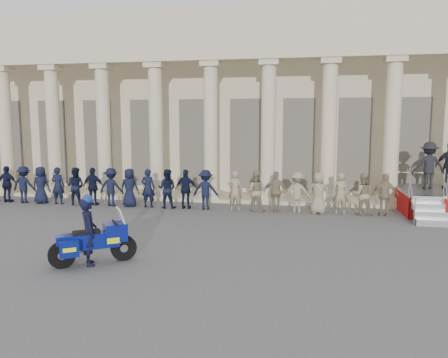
{
  "coord_description": "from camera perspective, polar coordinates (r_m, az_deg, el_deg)",
  "views": [
    {
      "loc": [
        2.87,
        -11.43,
        3.59
      ],
      "look_at": [
        0.1,
        3.68,
        1.6
      ],
      "focal_mm": 35.0,
      "sensor_mm": 36.0,
      "label": 1
    }
  ],
  "objects": [
    {
      "name": "building",
      "position": [
        26.35,
        4.19,
        9.39
      ],
      "size": [
        40.0,
        12.5,
        9.0
      ],
      "color": "#C3B592",
      "rests_on": "ground"
    },
    {
      "name": "rider",
      "position": [
        11.59,
        -17.27,
        -6.39
      ],
      "size": [
        0.69,
        0.75,
        1.81
      ],
      "rotation": [
        0.0,
        0.0,
        2.17
      ],
      "color": "black",
      "rests_on": "ground"
    },
    {
      "name": "officer_rank",
      "position": [
        18.96,
        -11.16,
        -1.14
      ],
      "size": [
        20.65,
        0.63,
        1.66
      ],
      "color": "black",
      "rests_on": "ground"
    },
    {
      "name": "motorcycle",
      "position": [
        11.67,
        -16.62,
        -7.73
      ],
      "size": [
        1.89,
        1.52,
        1.41
      ],
      "rotation": [
        0.0,
        0.0,
        0.6
      ],
      "color": "black",
      "rests_on": "ground"
    },
    {
      "name": "ground",
      "position": [
        12.32,
        -3.57,
        -9.57
      ],
      "size": [
        90.0,
        90.0,
        0.0
      ],
      "primitive_type": "plane",
      "color": "#4D4D50",
      "rests_on": "ground"
    }
  ]
}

